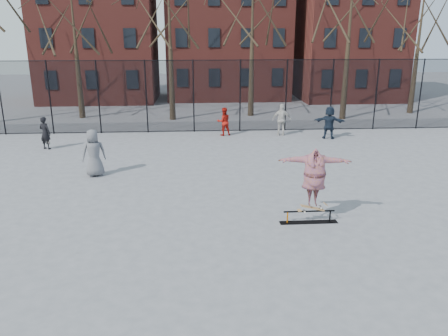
{
  "coord_description": "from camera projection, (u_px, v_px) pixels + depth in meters",
  "views": [
    {
      "loc": [
        -1.36,
        -11.34,
        5.39
      ],
      "look_at": [
        -0.49,
        1.5,
        1.39
      ],
      "focal_mm": 35.0,
      "sensor_mm": 36.0,
      "label": 1
    }
  ],
  "objects": [
    {
      "name": "fence",
      "position": [
        218.0,
        95.0,
        24.26
      ],
      "size": [
        34.03,
        0.07,
        4.0
      ],
      "color": "black",
      "rests_on": "ground"
    },
    {
      "name": "bystander_grey",
      "position": [
        94.0,
        153.0,
        16.9
      ],
      "size": [
        1.05,
        0.86,
        1.86
      ],
      "primitive_type": "imported",
      "rotation": [
        0.0,
        0.0,
        3.48
      ],
      "color": "#5C5C60",
      "rests_on": "ground"
    },
    {
      "name": "bystander_red",
      "position": [
        224.0,
        122.0,
        23.71
      ],
      "size": [
        0.85,
        0.72,
        1.53
      ],
      "primitive_type": "imported",
      "rotation": [
        0.0,
        0.0,
        3.36
      ],
      "color": "#A8160E",
      "rests_on": "ground"
    },
    {
      "name": "bystander_black",
      "position": [
        45.0,
        133.0,
        20.88
      ],
      "size": [
        0.68,
        0.58,
        1.58
      ],
      "primitive_type": "imported",
      "rotation": [
        0.0,
        0.0,
        2.73
      ],
      "color": "black",
      "rests_on": "ground"
    },
    {
      "name": "skater",
      "position": [
        314.0,
        180.0,
        12.57
      ],
      "size": [
        2.15,
        0.8,
        1.71
      ],
      "primitive_type": "imported",
      "rotation": [
        0.0,
        0.0,
        -0.11
      ],
      "color": "#703D9A",
      "rests_on": "skateboard"
    },
    {
      "name": "skateboard",
      "position": [
        312.0,
        209.0,
        12.83
      ],
      "size": [
        0.77,
        0.18,
        0.09
      ],
      "primitive_type": null,
      "color": "#A77D42",
      "rests_on": "skate_rail"
    },
    {
      "name": "bystander_navy",
      "position": [
        329.0,
        122.0,
        22.95
      ],
      "size": [
        1.68,
        1.01,
        1.73
      ],
      "primitive_type": "imported",
      "rotation": [
        0.0,
        0.0,
        2.81
      ],
      "color": "#192332",
      "rests_on": "ground"
    },
    {
      "name": "rowhouses",
      "position": [
        218.0,
        24.0,
        35.5
      ],
      "size": [
        29.0,
        7.0,
        13.0
      ],
      "color": "maroon",
      "rests_on": "ground"
    },
    {
      "name": "bystander_white",
      "position": [
        282.0,
        120.0,
        23.66
      ],
      "size": [
        1.06,
        0.55,
        1.72
      ],
      "primitive_type": "imported",
      "rotation": [
        0.0,
        0.0,
        3.01
      ],
      "color": "beige",
      "rests_on": "ground"
    },
    {
      "name": "ground",
      "position": [
        244.0,
        229.0,
        12.49
      ],
      "size": [
        100.0,
        100.0,
        0.0
      ],
      "primitive_type": "plane",
      "color": "slate"
    },
    {
      "name": "skate_rail",
      "position": [
        309.0,
        218.0,
        12.91
      ],
      "size": [
        1.72,
        0.26,
        0.38
      ],
      "color": "black",
      "rests_on": "ground"
    }
  ]
}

